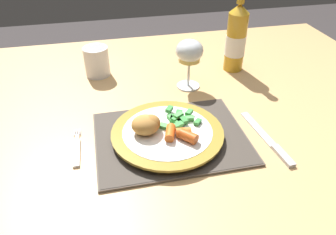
% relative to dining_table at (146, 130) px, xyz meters
% --- Properties ---
extents(dining_table, '(1.57, 1.02, 0.74)m').
position_rel_dining_table_xyz_m(dining_table, '(0.00, 0.00, 0.00)').
color(dining_table, tan).
rests_on(dining_table, ground).
extents(placemat, '(0.35, 0.27, 0.01)m').
position_rel_dining_table_xyz_m(placemat, '(0.04, -0.14, 0.08)').
color(placemat, brown).
rests_on(placemat, dining_table).
extents(dinner_plate, '(0.26, 0.26, 0.02)m').
position_rel_dining_table_xyz_m(dinner_plate, '(0.03, -0.14, 0.09)').
color(dinner_plate, white).
rests_on(dinner_plate, placemat).
extents(breaded_croquettes, '(0.08, 0.07, 0.04)m').
position_rel_dining_table_xyz_m(breaded_croquettes, '(-0.02, -0.14, 0.12)').
color(breaded_croquettes, '#B77F3D').
rests_on(breaded_croquettes, dinner_plate).
extents(green_beans_pile, '(0.10, 0.09, 0.02)m').
position_rel_dining_table_xyz_m(green_beans_pile, '(0.06, -0.11, 0.11)').
color(green_beans_pile, '#338438').
rests_on(green_beans_pile, dinner_plate).
extents(glazed_carrots, '(0.07, 0.07, 0.02)m').
position_rel_dining_table_xyz_m(glazed_carrots, '(0.05, -0.17, 0.11)').
color(glazed_carrots, orange).
rests_on(glazed_carrots, dinner_plate).
extents(fork, '(0.02, 0.13, 0.01)m').
position_rel_dining_table_xyz_m(fork, '(-0.18, -0.14, 0.08)').
color(fork, silver).
rests_on(fork, dining_table).
extents(table_knife, '(0.04, 0.21, 0.01)m').
position_rel_dining_table_xyz_m(table_knife, '(0.26, -0.20, 0.08)').
color(table_knife, silver).
rests_on(table_knife, dining_table).
extents(wine_glass, '(0.08, 0.08, 0.14)m').
position_rel_dining_table_xyz_m(wine_glass, '(0.14, 0.09, 0.18)').
color(wine_glass, silver).
rests_on(wine_glass, dining_table).
extents(bottle, '(0.06, 0.06, 0.27)m').
position_rel_dining_table_xyz_m(bottle, '(0.31, 0.17, 0.18)').
color(bottle, gold).
rests_on(bottle, dining_table).
extents(drinking_cup, '(0.08, 0.08, 0.09)m').
position_rel_dining_table_xyz_m(drinking_cup, '(-0.11, 0.22, 0.12)').
color(drinking_cup, white).
rests_on(drinking_cup, dining_table).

